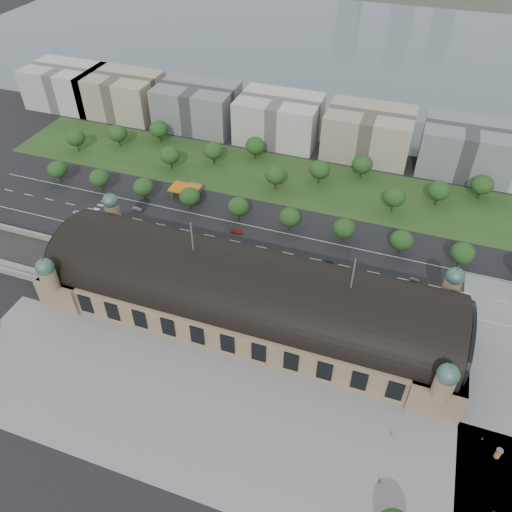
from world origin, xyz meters
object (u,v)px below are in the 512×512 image
(traffic_car_3, at_px, (236,231))
(bus_mid, at_px, (316,275))
(traffic_car_4, at_px, (328,262))
(pedestrian_1, at_px, (380,481))
(traffic_car_2, at_px, (172,230))
(petrol_station, at_px, (190,188))
(parked_car_6, at_px, (197,260))
(bus_west, at_px, (234,247))
(traffic_car_0, at_px, (77,212))
(advertising_column, at_px, (498,453))
(parked_car_0, at_px, (122,235))
(parked_car_5, at_px, (166,252))
(pedestrian_3, at_px, (494,512))
(pedestrian_2, at_px, (483,439))
(traffic_car_1, at_px, (137,209))
(bus_east, at_px, (366,280))
(parked_car_4, at_px, (179,254))
(pedestrian_0, at_px, (391,435))
(parked_car_2, at_px, (164,245))
(parked_car_1, at_px, (135,244))
(parked_car_3, at_px, (184,255))

(traffic_car_3, height_order, bus_mid, bus_mid)
(traffic_car_4, distance_m, pedestrian_1, 90.55)
(traffic_car_2, height_order, traffic_car_3, traffic_car_3)
(petrol_station, relative_size, parked_car_6, 2.99)
(bus_west, relative_size, pedestrian_1, 7.04)
(traffic_car_0, bearing_deg, advertising_column, 71.53)
(traffic_car_4, height_order, parked_car_0, traffic_car_4)
(parked_car_5, relative_size, pedestrian_3, 3.01)
(pedestrian_2, bearing_deg, traffic_car_1, 66.44)
(advertising_column, bearing_deg, traffic_car_0, 161.55)
(bus_east, bearing_deg, parked_car_0, 98.26)
(parked_car_4, xyz_separation_m, pedestrian_0, (95.37, -53.57, 0.03))
(traffic_car_4, xyz_separation_m, parked_car_0, (-89.48, -12.27, -0.11))
(parked_car_0, xyz_separation_m, bus_east, (106.26, 6.09, 0.89))
(parked_car_0, bearing_deg, traffic_car_0, -141.59)
(parked_car_2, distance_m, parked_car_4, 9.20)
(traffic_car_4, xyz_separation_m, pedestrian_2, (60.59, -61.27, 0.01))
(parked_car_2, distance_m, bus_east, 85.93)
(parked_car_2, distance_m, pedestrian_0, 118.48)
(parked_car_2, relative_size, parked_car_4, 1.03)
(pedestrian_3, bearing_deg, parked_car_1, -31.86)
(parked_car_0, xyz_separation_m, bus_west, (50.25, 7.00, 1.25))
(bus_west, bearing_deg, parked_car_0, 103.49)
(parked_car_1, height_order, parked_car_3, parked_car_1)
(pedestrian_1, bearing_deg, parked_car_2, 68.95)
(petrol_station, bearing_deg, parked_car_2, -81.08)
(traffic_car_3, xyz_separation_m, pedestrian_2, (103.49, -67.73, -0.06))
(parked_car_3, relative_size, bus_east, 0.39)
(traffic_car_2, bearing_deg, advertising_column, 59.27)
(petrol_station, xyz_separation_m, parked_car_3, (17.46, -43.64, -2.22))
(petrol_station, distance_m, pedestrian_2, 162.57)
(traffic_car_1, xyz_separation_m, bus_west, (53.85, -12.41, 1.17))
(traffic_car_1, relative_size, bus_mid, 0.38)
(pedestrian_0, bearing_deg, parked_car_1, 161.31)
(pedestrian_1, xyz_separation_m, pedestrian_2, (26.66, 22.69, -0.19))
(pedestrian_1, bearing_deg, parked_car_0, 73.67)
(traffic_car_1, xyz_separation_m, parked_car_4, (32.80, -22.56, 0.06))
(traffic_car_1, bearing_deg, bus_west, -102.41)
(traffic_car_0, xyz_separation_m, pedestrian_2, (178.42, -56.78, -0.02))
(traffic_car_0, relative_size, parked_car_1, 0.82)
(traffic_car_3, height_order, traffic_car_4, traffic_car_3)
(parked_car_2, relative_size, parked_car_3, 1.14)
(bus_mid, relative_size, pedestrian_0, 7.14)
(traffic_car_4, bearing_deg, parked_car_2, -73.94)
(pedestrian_2, bearing_deg, pedestrian_0, 107.29)
(traffic_car_4, relative_size, parked_car_2, 0.91)
(petrol_station, relative_size, parked_car_1, 2.48)
(petrol_station, height_order, pedestrian_3, petrol_station)
(traffic_car_1, distance_m, parked_car_1, 26.36)
(pedestrian_1, bearing_deg, traffic_car_4, 35.83)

